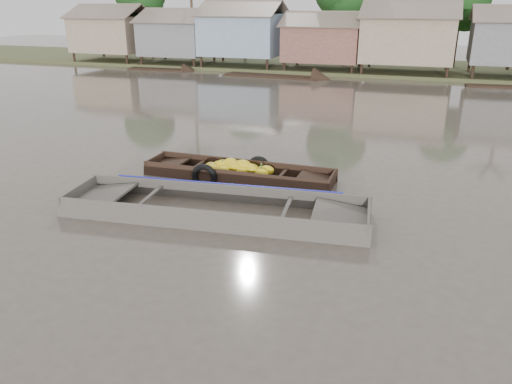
% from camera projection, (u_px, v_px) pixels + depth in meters
% --- Properties ---
extents(ground, '(120.00, 120.00, 0.00)m').
position_uv_depth(ground, '(230.00, 226.00, 12.50)').
color(ground, '#4E463C').
rests_on(ground, ground).
extents(riverbank, '(120.00, 12.47, 10.22)m').
position_uv_depth(riverbank, '(417.00, 31.00, 38.63)').
color(riverbank, '#384723').
rests_on(riverbank, ground).
extents(banana_boat, '(6.07, 1.66, 0.87)m').
position_uv_depth(banana_boat, '(236.00, 172.00, 15.81)').
color(banana_boat, black).
rests_on(banana_boat, ground).
extents(viewer_boat, '(8.20, 2.94, 0.65)m').
position_uv_depth(viewer_boat, '(216.00, 212.00, 13.11)').
color(viewer_boat, '#45403A').
rests_on(viewer_boat, ground).
extents(distant_boats, '(46.70, 14.02, 0.35)m').
position_uv_depth(distant_boats, '(477.00, 92.00, 31.12)').
color(distant_boats, black).
rests_on(distant_boats, ground).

